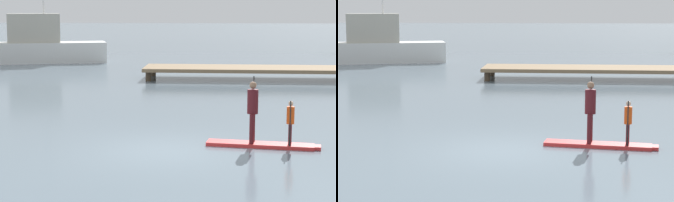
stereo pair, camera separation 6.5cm
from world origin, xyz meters
The scene contains 6 objects.
ground_plane centered at (0.00, 0.00, 0.00)m, with size 240.00×240.00×0.00m, color slate.
paddleboard_near centered at (2.59, 0.76, 0.05)m, with size 3.11×0.95×0.10m.
paddler_adult centered at (2.30, 0.81, 1.06)m, with size 0.33×0.52×1.80m.
paddler_child_solo centered at (3.31, 0.65, 0.77)m, with size 0.23×0.41×1.21m.
fishing_boat_green_midground centered at (-10.85, 25.20, 1.18)m, with size 9.11×4.70×8.55m.
floating_dock centered at (3.92, 16.75, 0.54)m, with size 13.01×2.97×0.64m.
Camera 1 is at (1.49, -16.42, 3.82)m, focal length 68.37 mm.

